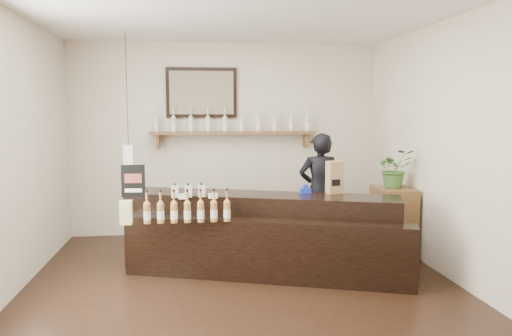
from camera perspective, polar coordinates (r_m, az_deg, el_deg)
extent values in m
plane|color=black|center=(5.21, -1.42, -13.83)|extent=(5.00, 5.00, 0.00)
plane|color=beige|center=(7.39, -3.46, 3.29)|extent=(4.50, 0.00, 4.50)
plane|color=beige|center=(2.45, 4.55, -3.13)|extent=(4.50, 0.00, 4.50)
plane|color=beige|center=(5.18, -27.05, 1.24)|extent=(0.00, 5.00, 5.00)
plane|color=beige|center=(5.60, 22.09, 1.81)|extent=(0.00, 5.00, 5.00)
plane|color=white|center=(4.99, -1.52, 17.93)|extent=(5.00, 5.00, 0.00)
cube|color=brown|center=(7.27, -2.61, 4.03)|extent=(2.40, 0.25, 0.04)
cube|color=brown|center=(7.29, -11.12, 2.98)|extent=(0.04, 0.20, 0.20)
cube|color=brown|center=(7.47, 5.68, 3.15)|extent=(0.04, 0.20, 0.20)
cube|color=black|center=(7.34, -6.24, 8.55)|extent=(1.02, 0.04, 0.72)
cube|color=brown|center=(7.32, -6.24, 8.56)|extent=(0.92, 0.01, 0.62)
cube|color=white|center=(6.54, -14.35, 1.37)|extent=(0.12, 0.12, 0.28)
cylinder|color=black|center=(6.52, -14.56, 8.78)|extent=(0.01, 0.01, 1.41)
cylinder|color=#B5CFAD|center=(7.25, -11.34, 4.87)|extent=(0.07, 0.07, 0.20)
cone|color=#B5CFAD|center=(7.25, -11.36, 5.87)|extent=(0.07, 0.07, 0.05)
cylinder|color=#B5CFAD|center=(7.25, -11.37, 6.35)|extent=(0.02, 0.02, 0.07)
cylinder|color=gold|center=(7.25, -11.38, 6.72)|extent=(0.03, 0.03, 0.02)
cylinder|color=white|center=(7.25, -11.33, 4.71)|extent=(0.07, 0.07, 0.09)
cylinder|color=#B5CFAD|center=(7.24, -9.40, 4.91)|extent=(0.07, 0.07, 0.20)
cone|color=#B5CFAD|center=(7.24, -9.42, 5.91)|extent=(0.07, 0.07, 0.05)
cylinder|color=#B5CFAD|center=(7.24, -9.43, 6.38)|extent=(0.02, 0.02, 0.07)
cylinder|color=gold|center=(7.24, -9.44, 6.76)|extent=(0.03, 0.03, 0.02)
cylinder|color=white|center=(7.24, -9.40, 4.74)|extent=(0.07, 0.07, 0.09)
cylinder|color=#B5CFAD|center=(7.24, -7.46, 4.94)|extent=(0.07, 0.07, 0.20)
cone|color=#B5CFAD|center=(7.23, -7.47, 5.94)|extent=(0.07, 0.07, 0.05)
cylinder|color=#B5CFAD|center=(7.23, -7.48, 6.42)|extent=(0.02, 0.02, 0.07)
cylinder|color=gold|center=(7.23, -7.49, 6.79)|extent=(0.03, 0.03, 0.02)
cylinder|color=white|center=(7.24, -7.46, 4.77)|extent=(0.07, 0.07, 0.09)
cylinder|color=#B5CFAD|center=(7.24, -5.52, 4.96)|extent=(0.07, 0.07, 0.20)
cone|color=#B5CFAD|center=(7.24, -5.53, 5.97)|extent=(0.07, 0.07, 0.05)
cylinder|color=#B5CFAD|center=(7.24, -5.53, 6.44)|extent=(0.02, 0.02, 0.07)
cylinder|color=gold|center=(7.24, -5.54, 6.81)|extent=(0.03, 0.03, 0.02)
cylinder|color=white|center=(7.24, -5.52, 4.80)|extent=(0.07, 0.07, 0.09)
cylinder|color=#B5CFAD|center=(7.25, -3.58, 4.98)|extent=(0.07, 0.07, 0.20)
cone|color=#B5CFAD|center=(7.25, -3.59, 5.98)|extent=(0.07, 0.07, 0.05)
cylinder|color=#B5CFAD|center=(7.25, -3.59, 6.46)|extent=(0.02, 0.02, 0.07)
cylinder|color=gold|center=(7.25, -3.59, 6.83)|extent=(0.03, 0.03, 0.02)
cylinder|color=white|center=(7.25, -3.58, 4.82)|extent=(0.07, 0.07, 0.09)
cylinder|color=#B5CFAD|center=(7.27, -1.65, 5.00)|extent=(0.07, 0.07, 0.20)
cone|color=#B5CFAD|center=(7.27, -1.65, 6.00)|extent=(0.07, 0.07, 0.05)
cylinder|color=#B5CFAD|center=(7.27, -1.66, 6.47)|extent=(0.02, 0.02, 0.07)
cylinder|color=gold|center=(7.27, -1.66, 6.84)|extent=(0.03, 0.03, 0.02)
cylinder|color=white|center=(7.27, -1.65, 4.83)|extent=(0.07, 0.07, 0.09)
cylinder|color=#B5CFAD|center=(7.30, 0.27, 5.00)|extent=(0.07, 0.07, 0.20)
cone|color=#B5CFAD|center=(7.30, 0.27, 6.00)|extent=(0.07, 0.07, 0.05)
cylinder|color=#B5CFAD|center=(7.30, 0.27, 6.47)|extent=(0.02, 0.02, 0.07)
cylinder|color=gold|center=(7.30, 0.27, 6.84)|extent=(0.03, 0.03, 0.02)
cylinder|color=white|center=(7.30, 0.27, 4.84)|extent=(0.07, 0.07, 0.09)
cylinder|color=#B5CFAD|center=(7.34, 2.17, 5.01)|extent=(0.07, 0.07, 0.20)
cone|color=#B5CFAD|center=(7.33, 2.17, 6.00)|extent=(0.07, 0.07, 0.05)
cylinder|color=#B5CFAD|center=(7.33, 2.17, 6.47)|extent=(0.02, 0.02, 0.07)
cylinder|color=gold|center=(7.33, 2.17, 6.83)|extent=(0.03, 0.03, 0.02)
cylinder|color=white|center=(7.34, 2.16, 4.85)|extent=(0.07, 0.07, 0.09)
cylinder|color=#B5CFAD|center=(7.38, 4.04, 5.00)|extent=(0.07, 0.07, 0.20)
cone|color=#B5CFAD|center=(7.38, 4.05, 5.99)|extent=(0.07, 0.07, 0.05)
cylinder|color=#B5CFAD|center=(7.38, 4.06, 6.46)|extent=(0.02, 0.02, 0.07)
cylinder|color=gold|center=(7.38, 4.06, 6.82)|extent=(0.03, 0.03, 0.02)
cylinder|color=white|center=(7.38, 4.04, 4.85)|extent=(0.07, 0.07, 0.09)
cylinder|color=#B5CFAD|center=(7.43, 5.90, 5.00)|extent=(0.07, 0.07, 0.20)
cone|color=#B5CFAD|center=(7.43, 5.91, 5.97)|extent=(0.07, 0.07, 0.05)
cylinder|color=#B5CFAD|center=(7.43, 5.92, 6.44)|extent=(0.02, 0.02, 0.07)
cylinder|color=gold|center=(7.43, 5.92, 6.80)|extent=(0.03, 0.03, 0.02)
cylinder|color=white|center=(7.43, 5.90, 4.84)|extent=(0.07, 0.07, 0.09)
cube|color=black|center=(5.78, 0.51, -7.27)|extent=(3.13, 1.52, 0.87)
cube|color=black|center=(5.41, 1.12, -9.38)|extent=(3.04, 1.26, 0.66)
cube|color=white|center=(5.44, -8.33, -3.24)|extent=(0.10, 0.04, 0.05)
cube|color=white|center=(5.44, -4.95, -3.18)|extent=(0.10, 0.04, 0.05)
cube|color=#CFD683|center=(5.31, -14.61, -5.57)|extent=(0.12, 0.12, 0.12)
cube|color=#CFD683|center=(5.29, -14.65, -4.30)|extent=(0.12, 0.12, 0.12)
cube|color=#B5CFAD|center=(5.59, -9.25, -2.65)|extent=(0.08, 0.08, 0.13)
cube|color=#F6BFD2|center=(5.55, -9.26, -2.72)|extent=(0.07, 0.00, 0.06)
cylinder|color=black|center=(5.58, -9.26, -1.89)|extent=(0.02, 0.02, 0.03)
cube|color=#B5CFAD|center=(5.59, -7.74, -2.63)|extent=(0.08, 0.08, 0.13)
cube|color=#F6BFD2|center=(5.55, -7.75, -2.70)|extent=(0.07, 0.00, 0.06)
cylinder|color=black|center=(5.58, -7.76, -1.87)|extent=(0.02, 0.02, 0.03)
cube|color=#B5CFAD|center=(5.59, -6.24, -2.61)|extent=(0.08, 0.08, 0.13)
cube|color=#F6BFD2|center=(5.55, -6.23, -2.68)|extent=(0.07, 0.00, 0.06)
cylinder|color=black|center=(5.58, -6.25, -1.85)|extent=(0.02, 0.02, 0.03)
cylinder|color=olive|center=(5.28, -12.34, -5.12)|extent=(0.07, 0.07, 0.20)
cone|color=olive|center=(5.25, -12.38, -3.76)|extent=(0.07, 0.07, 0.05)
cylinder|color=olive|center=(5.24, -12.39, -3.12)|extent=(0.02, 0.02, 0.07)
cylinder|color=black|center=(5.24, -12.40, -2.61)|extent=(0.03, 0.03, 0.03)
cylinder|color=white|center=(5.28, -12.34, -5.34)|extent=(0.07, 0.07, 0.09)
cylinder|color=olive|center=(5.27, -10.85, -5.11)|extent=(0.07, 0.07, 0.20)
cone|color=olive|center=(5.24, -10.88, -3.75)|extent=(0.07, 0.07, 0.05)
cylinder|color=olive|center=(5.23, -10.89, -3.10)|extent=(0.02, 0.02, 0.07)
cylinder|color=black|center=(5.23, -10.90, -2.59)|extent=(0.03, 0.03, 0.03)
cylinder|color=white|center=(5.27, -10.84, -5.32)|extent=(0.07, 0.07, 0.09)
cylinder|color=olive|center=(5.26, -9.34, -5.09)|extent=(0.07, 0.07, 0.20)
cone|color=olive|center=(5.24, -9.37, -3.73)|extent=(0.07, 0.07, 0.05)
cylinder|color=olive|center=(5.23, -9.38, -3.08)|extent=(0.02, 0.02, 0.07)
cylinder|color=black|center=(5.22, -9.39, -2.57)|extent=(0.03, 0.03, 0.03)
cylinder|color=white|center=(5.26, -9.34, -5.31)|extent=(0.07, 0.07, 0.09)
cylinder|color=olive|center=(5.26, -7.84, -5.07)|extent=(0.07, 0.07, 0.20)
cone|color=olive|center=(5.23, -7.86, -3.71)|extent=(0.07, 0.07, 0.05)
cylinder|color=olive|center=(5.22, -7.87, -3.06)|extent=(0.02, 0.02, 0.07)
cylinder|color=black|center=(5.21, -7.88, -2.55)|extent=(0.03, 0.03, 0.03)
cylinder|color=white|center=(5.26, -7.84, -5.29)|extent=(0.07, 0.07, 0.09)
cylinder|color=olive|center=(5.26, -6.34, -5.05)|extent=(0.07, 0.07, 0.20)
cone|color=olive|center=(5.23, -6.35, -3.69)|extent=(0.07, 0.07, 0.05)
cylinder|color=olive|center=(5.22, -6.36, -3.04)|extent=(0.02, 0.02, 0.07)
cylinder|color=black|center=(5.22, -6.37, -2.53)|extent=(0.03, 0.03, 0.03)
cylinder|color=white|center=(5.26, -6.33, -5.27)|extent=(0.07, 0.07, 0.09)
cylinder|color=olive|center=(5.26, -4.83, -5.03)|extent=(0.07, 0.07, 0.20)
cone|color=olive|center=(5.24, -4.85, -3.66)|extent=(0.07, 0.07, 0.05)
cylinder|color=olive|center=(5.23, -4.85, -3.02)|extent=(0.02, 0.02, 0.07)
cylinder|color=black|center=(5.22, -4.86, -2.51)|extent=(0.03, 0.03, 0.03)
cylinder|color=white|center=(5.26, -4.83, -5.24)|extent=(0.07, 0.07, 0.09)
cylinder|color=olive|center=(5.27, -3.33, -5.00)|extent=(0.07, 0.07, 0.20)
cone|color=olive|center=(5.24, -3.34, -3.64)|extent=(0.07, 0.07, 0.05)
cylinder|color=olive|center=(5.23, -3.35, -2.99)|extent=(0.02, 0.02, 0.07)
cylinder|color=black|center=(5.23, -3.35, -2.48)|extent=(0.03, 0.03, 0.03)
cylinder|color=white|center=(5.27, -3.33, -5.21)|extent=(0.07, 0.07, 0.09)
cube|color=black|center=(5.63, -13.86, -1.45)|extent=(0.26, 0.03, 0.36)
cube|color=brown|center=(5.62, -13.88, -1.16)|extent=(0.18, 0.01, 0.10)
cube|color=white|center=(5.64, -13.84, -2.50)|extent=(0.18, 0.01, 0.04)
cube|color=#9E7A4C|center=(5.80, 8.96, -1.06)|extent=(0.19, 0.16, 0.37)
cube|color=black|center=(5.74, 9.13, -1.67)|extent=(0.10, 0.02, 0.07)
cube|color=#1B2EBE|center=(5.77, 5.67, -2.62)|extent=(0.13, 0.07, 0.06)
cylinder|color=#1B2EBE|center=(5.76, 5.67, -2.19)|extent=(0.07, 0.04, 0.07)
cube|color=brown|center=(6.54, 15.38, -5.92)|extent=(0.44, 0.60, 0.86)
imported|color=#3C6B2B|center=(6.44, 15.56, -0.06)|extent=(0.46, 0.41, 0.48)
imported|color=black|center=(6.70, 7.26, -1.70)|extent=(0.63, 0.41, 1.73)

